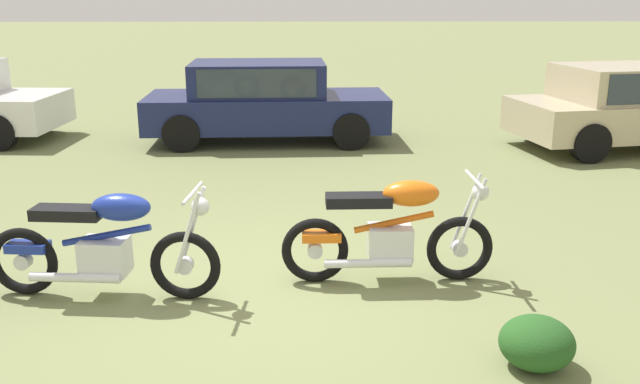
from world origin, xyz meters
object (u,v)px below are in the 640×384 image
at_px(motorcycle_orange, 391,232).
at_px(car_navy, 263,97).
at_px(car_beige, 632,102).
at_px(shrub_low, 537,343).
at_px(motorcycle_blue, 105,246).

xyz_separation_m(motorcycle_orange, car_navy, (-1.50, 6.38, 0.31)).
bearing_deg(car_beige, shrub_low, -128.82).
height_order(car_navy, car_beige, same).
bearing_deg(car_beige, motorcycle_blue, -151.25).
bearing_deg(shrub_low, motorcycle_blue, 159.20).
height_order(motorcycle_blue, car_beige, car_beige).
bearing_deg(car_beige, motorcycle_orange, -140.63).
bearing_deg(motorcycle_blue, car_beige, 43.80).
height_order(motorcycle_blue, car_navy, car_navy).
distance_m(motorcycle_blue, shrub_low, 3.67).
relative_size(motorcycle_orange, car_navy, 0.46).
relative_size(car_navy, car_beige, 1.01).
bearing_deg(shrub_low, motorcycle_orange, 118.61).
height_order(car_beige, shrub_low, car_beige).
bearing_deg(shrub_low, car_beige, 60.86).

